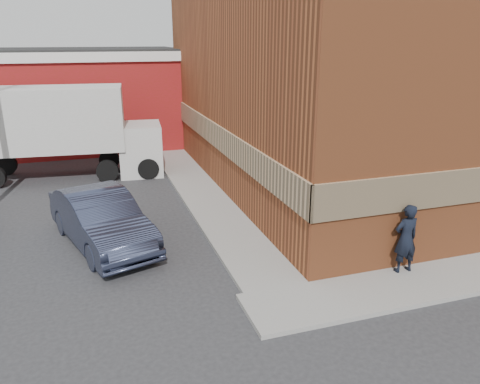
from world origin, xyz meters
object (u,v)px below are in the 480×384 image
object	(u,v)px
brick_building	(365,73)
man	(406,239)
warehouse	(41,99)
box_truck	(69,126)
sedan	(101,219)

from	to	relation	value
brick_building	man	bearing A→B (deg)	-114.85
brick_building	warehouse	distance (m)	18.30
man	box_truck	world-z (taller)	box_truck
man	box_truck	xyz separation A→B (m)	(-8.61, 12.84, 1.29)
sedan	box_truck	bearing A→B (deg)	79.21
sedan	warehouse	bearing A→B (deg)	82.02
warehouse	box_truck	bearing A→B (deg)	-77.81
brick_building	sedan	size ratio (longest dim) A/B	3.49
brick_building	sedan	xyz separation A→B (m)	(-11.98, -4.66, -3.82)
brick_building	man	xyz separation A→B (m)	(-4.28, -9.25, -3.60)
man	box_truck	distance (m)	15.51
warehouse	sedan	xyz separation A→B (m)	(2.51, -15.66, -1.95)
brick_building	box_truck	distance (m)	13.58
man	sedan	size ratio (longest dim) A/B	0.37
brick_building	box_truck	size ratio (longest dim) A/B	2.13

